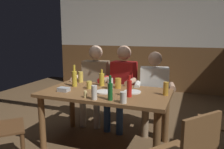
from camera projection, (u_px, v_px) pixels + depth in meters
The scene contains 22 objects.
ground_plane at pixel (111, 138), 3.14m from camera, with size 7.03×7.03×0.00m, color brown.
back_wall_upper at pixel (154, 18), 5.56m from camera, with size 5.35×0.12×1.41m, color silver.
back_wall_wainscot at pixel (153, 68), 5.79m from camera, with size 5.35×0.12×1.12m, color brown.
dining_table at pixel (106, 99), 2.85m from camera, with size 1.60×0.89×0.73m.
person_0 at pixel (95, 80), 3.63m from camera, with size 0.58×0.56×1.26m.
person_1 at pixel (122, 83), 3.45m from camera, with size 0.54×0.56×1.27m.
person_2 at pixel (154, 88), 3.29m from camera, with size 0.60×0.59×1.19m.
table_candle at pixel (85, 94), 2.54m from camera, with size 0.04×0.04×0.08m, color #F9E08C.
condiment_caddy at pixel (64, 89), 2.82m from camera, with size 0.14×0.10×0.05m, color #B2B7BC.
plate_0 at pixel (132, 92), 2.77m from camera, with size 0.21×0.21×0.01m, color white.
plate_1 at pixel (104, 92), 2.77m from camera, with size 0.21×0.21×0.01m, color white.
bottle_0 at pixel (102, 79), 3.11m from camera, with size 0.07×0.07×0.23m.
bottle_1 at pixel (110, 91), 2.43m from camera, with size 0.05×0.05×0.28m.
bottle_2 at pixel (129, 88), 2.56m from camera, with size 0.06×0.06×0.26m.
bottle_3 at pixel (74, 78), 3.07m from camera, with size 0.07×0.07×0.30m.
pint_glass_0 at pixel (166, 89), 2.63m from camera, with size 0.06×0.06×0.16m, color gold.
pint_glass_1 at pixel (81, 77), 3.34m from camera, with size 0.07×0.07×0.16m, color #E5C64C.
pint_glass_2 at pixel (89, 85), 2.95m from camera, with size 0.07×0.07×0.10m, color #E5C64C.
pint_glass_3 at pixel (94, 93), 2.46m from camera, with size 0.06×0.06×0.16m, color white.
pint_glass_4 at pixel (118, 83), 2.98m from camera, with size 0.08×0.08×0.14m, color gold.
pint_glass_5 at pixel (110, 84), 2.94m from camera, with size 0.08×0.08×0.14m, color white.
pint_glass_6 at pixel (123, 97), 2.34m from camera, with size 0.07×0.07×0.12m, color white.
Camera 1 is at (1.05, -2.73, 1.45)m, focal length 35.86 mm.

